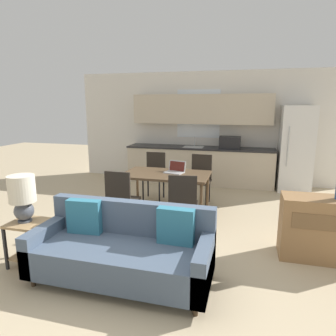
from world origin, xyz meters
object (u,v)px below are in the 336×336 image
side_table (29,236)px  credenza (323,229)px  refrigerator (296,149)px  couch (124,250)px  table_lamp (22,195)px  dining_chair_far_right (200,177)px  dining_chair_far_left (154,173)px  laptop (175,170)px  dining_chair_near_left (121,197)px  dining_chair_near_right (183,202)px  dining_table (166,177)px

side_table → credenza: 3.60m
refrigerator → couch: 4.88m
couch → refrigerator: bearing=61.8°
side_table → table_lamp: size_ratio=0.97×
dining_chair_far_right → dining_chair_far_left: same height
refrigerator → table_lamp: bearing=-129.6°
laptop → table_lamp: bearing=-106.5°
laptop → couch: bearing=-77.0°
refrigerator → credenza: size_ratio=1.88×
couch → table_lamp: table_lamp is taller
dining_chair_near_left → dining_chair_near_right: size_ratio=1.00×
dining_table → dining_chair_near_left: (-0.47, -0.84, -0.15)m
side_table → dining_chair_far_right: 3.29m
refrigerator → dining_chair_near_left: size_ratio=1.99×
dining_table → couch: size_ratio=0.75×
dining_chair_near_right → dining_table: bearing=-67.6°
couch → table_lamp: size_ratio=3.49×
refrigerator → table_lamp: size_ratio=3.36×
credenza → dining_chair_near_right: (-1.82, 0.18, 0.13)m
refrigerator → side_table: 5.57m
side_table → laptop: 2.58m
dining_chair_far_right → dining_chair_far_left: bearing=-179.6°
credenza → dining_chair_near_left: size_ratio=1.06×
dining_chair_far_left → laptop: size_ratio=2.54×
couch → laptop: size_ratio=5.25×
dining_table → dining_chair_near_right: bearing=-59.6°
credenza → laptop: laptop is taller
table_lamp → dining_chair_near_right: 2.10m
refrigerator → couch: refrigerator is taller
side_table → laptop: size_ratio=1.46×
credenza → dining_chair_near_left: (-2.77, 0.17, 0.13)m
couch → dining_chair_far_right: (0.40, 2.84, 0.19)m
dining_chair_far_left → dining_chair_far_right: bearing=-3.7°
couch → laptop: 2.22m
dining_table → dining_chair_far_right: dining_chair_far_right is taller
refrigerator → table_lamp: (-3.54, -4.28, -0.08)m
refrigerator → dining_chair_near_right: refrigerator is taller
dining_table → dining_chair_far_right: bearing=58.9°
dining_chair_far_right → dining_chair_near_left: bearing=-117.6°
dining_table → laptop: laptop is taller
couch → laptop: laptop is taller
laptop → dining_chair_near_right: bearing=-55.4°
table_lamp → dining_chair_near_right: size_ratio=0.59×
table_lamp → dining_chair_far_left: 2.99m
dining_chair_near_right → side_table: bearing=29.4°
credenza → dining_chair_near_left: 2.78m
dining_table → dining_chair_far_left: size_ratio=1.55×
table_lamp → dining_chair_near_left: size_ratio=0.59×
dining_table → credenza: size_ratio=1.47×
dining_chair_far_left → side_table: bearing=-104.5°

